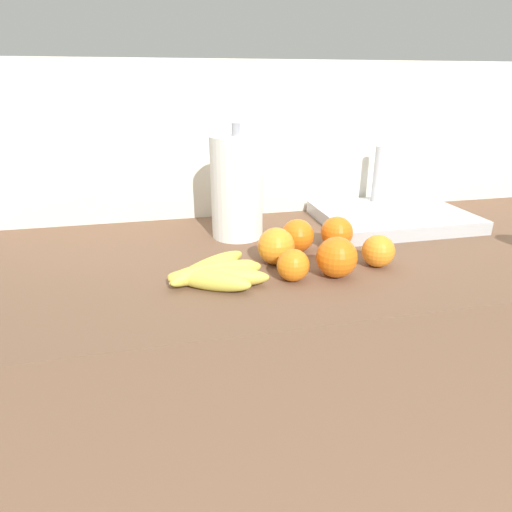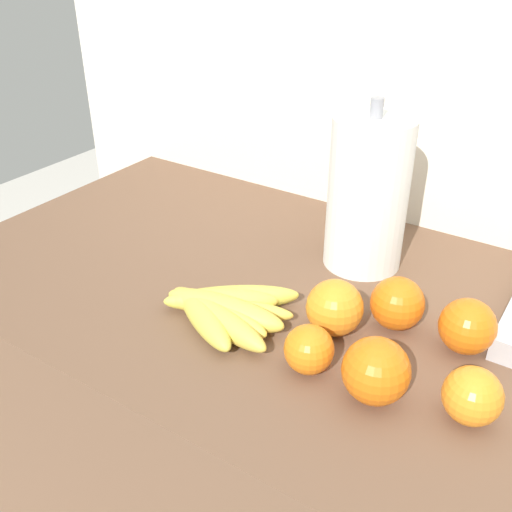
{
  "view_description": "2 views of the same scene",
  "coord_description": "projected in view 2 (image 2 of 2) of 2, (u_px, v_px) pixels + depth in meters",
  "views": [
    {
      "loc": [
        -0.47,
        -0.9,
        1.24
      ],
      "look_at": [
        -0.28,
        -0.1,
        0.91
      ],
      "focal_mm": 30.32,
      "sensor_mm": 36.0,
      "label": 1
    },
    {
      "loc": [
        0.05,
        -0.68,
        1.39
      ],
      "look_at": [
        -0.35,
        -0.07,
        0.97
      ],
      "focal_mm": 41.39,
      "sensor_mm": 36.0,
      "label": 2
    }
  ],
  "objects": [
    {
      "name": "orange_front",
      "position": [
        472.0,
        396.0,
        0.68
      ],
      "size": [
        0.07,
        0.07,
        0.07
      ],
      "primitive_type": "sphere",
      "color": "orange",
      "rests_on": "counter"
    },
    {
      "name": "orange_back_right",
      "position": [
        397.0,
        303.0,
        0.84
      ],
      "size": [
        0.08,
        0.08,
        0.08
      ],
      "primitive_type": "sphere",
      "color": "orange",
      "rests_on": "counter"
    },
    {
      "name": "orange_back_left",
      "position": [
        467.0,
        326.0,
        0.79
      ],
      "size": [
        0.08,
        0.08,
        0.08
      ],
      "primitive_type": "sphere",
      "color": "orange",
      "rests_on": "counter"
    },
    {
      "name": "orange_center",
      "position": [
        335.0,
        308.0,
        0.82
      ],
      "size": [
        0.08,
        0.08,
        0.08
      ],
      "primitive_type": "sphere",
      "color": "orange",
      "rests_on": "counter"
    },
    {
      "name": "paper_towel_roll",
      "position": [
        368.0,
        194.0,
        0.95
      ],
      "size": [
        0.13,
        0.13,
        0.28
      ],
      "color": "white",
      "rests_on": "counter"
    },
    {
      "name": "orange_right",
      "position": [
        376.0,
        371.0,
        0.71
      ],
      "size": [
        0.08,
        0.08,
        0.08
      ],
      "primitive_type": "sphere",
      "color": "orange",
      "rests_on": "counter"
    },
    {
      "name": "orange_far_right",
      "position": [
        309.0,
        349.0,
        0.76
      ],
      "size": [
        0.07,
        0.07,
        0.07
      ],
      "primitive_type": "sphere",
      "color": "orange",
      "rests_on": "counter"
    },
    {
      "name": "banana_bunch",
      "position": [
        221.0,
        309.0,
        0.86
      ],
      "size": [
        0.2,
        0.2,
        0.04
      ],
      "color": "#D7CA4C",
      "rests_on": "counter"
    }
  ]
}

